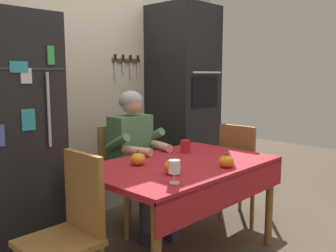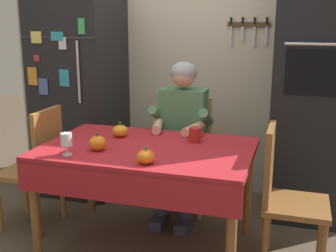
{
  "view_description": "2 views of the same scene",
  "coord_description": "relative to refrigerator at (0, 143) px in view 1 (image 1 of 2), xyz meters",
  "views": [
    {
      "loc": [
        -1.99,
        -1.66,
        1.39
      ],
      "look_at": [
        -0.01,
        0.22,
        1.0
      ],
      "focal_mm": 39.37,
      "sensor_mm": 36.0,
      "label": 1
    },
    {
      "loc": [
        0.94,
        -2.49,
        1.58
      ],
      "look_at": [
        0.11,
        0.22,
        0.86
      ],
      "focal_mm": 46.08,
      "sensor_mm": 36.0,
      "label": 2
    }
  ],
  "objects": [
    {
      "name": "refrigerator",
      "position": [
        0.0,
        0.0,
        0.0
      ],
      "size": [
        0.68,
        0.71,
        1.8
      ],
      "color": "black",
      "rests_on": "ground"
    },
    {
      "name": "back_wall_assembly",
      "position": [
        1.0,
        0.39,
        0.4
      ],
      "size": [
        3.7,
        0.13,
        2.6
      ],
      "color": "beige",
      "rests_on": "ground"
    },
    {
      "name": "chair_left_side",
      "position": [
        0.05,
        -0.8,
        -0.39
      ],
      "size": [
        0.4,
        0.4,
        0.93
      ],
      "color": "#9E6B33",
      "rests_on": "ground"
    },
    {
      "name": "coffee_mug",
      "position": [
        1.23,
        -0.66,
        -0.11
      ],
      "size": [
        0.11,
        0.08,
        0.1
      ],
      "color": "#B2231E",
      "rests_on": "dining_table"
    },
    {
      "name": "wine_glass",
      "position": [
        0.53,
        -1.18,
        -0.06
      ],
      "size": [
        0.07,
        0.07,
        0.14
      ],
      "color": "white",
      "rests_on": "dining_table"
    },
    {
      "name": "pumpkin_small",
      "position": [
        1.06,
        -1.19,
        -0.12
      ],
      "size": [
        0.11,
        0.11,
        0.11
      ],
      "color": "orange",
      "rests_on": "dining_table"
    },
    {
      "name": "pumpkin_large",
      "position": [
        0.68,
        -0.69,
        -0.12
      ],
      "size": [
        0.11,
        0.11,
        0.11
      ],
      "color": "orange",
      "rests_on": "dining_table"
    },
    {
      "name": "pumpkin_medium",
      "position": [
        0.67,
        -1.03,
        -0.11
      ],
      "size": [
        0.11,
        0.11,
        0.12
      ],
      "color": "orange",
      "rests_on": "dining_table"
    },
    {
      "name": "chair_behind_person",
      "position": [
        1.03,
        -0.09,
        -0.39
      ],
      "size": [
        0.4,
        0.4,
        0.93
      ],
      "color": "tan",
      "rests_on": "ground"
    },
    {
      "name": "wall_oven",
      "position": [
        2.0,
        0.04,
        0.15
      ],
      "size": [
        0.6,
        0.64,
        2.1
      ],
      "color": "black",
      "rests_on": "ground"
    },
    {
      "name": "dining_table",
      "position": [
        0.95,
        -0.88,
        -0.24
      ],
      "size": [
        1.4,
        0.9,
        0.74
      ],
      "color": "brown",
      "rests_on": "ground"
    },
    {
      "name": "seated_person",
      "position": [
        1.03,
        -0.28,
        -0.16
      ],
      "size": [
        0.47,
        0.55,
        1.25
      ],
      "color": "#38384C",
      "rests_on": "ground"
    },
    {
      "name": "chair_right_side",
      "position": [
        1.85,
        -0.83,
        -0.39
      ],
      "size": [
        0.4,
        0.4,
        0.93
      ],
      "color": "brown",
      "rests_on": "ground"
    }
  ]
}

